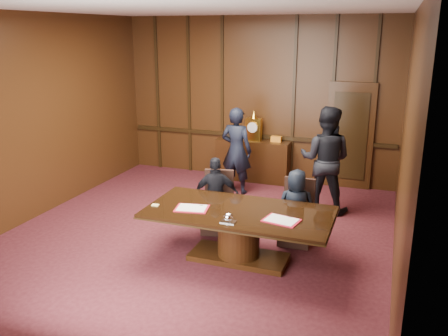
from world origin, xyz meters
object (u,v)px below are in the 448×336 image
Objects in this scene: sideboard at (253,159)px; signatory_right at (296,208)px; witness_left at (236,151)px; witness_right at (325,160)px; conference_table at (239,227)px; signatory_left at (216,196)px.

signatory_right is (1.55, -2.92, 0.11)m from sideboard.
witness_left is at bearing -63.41° from signatory_right.
sideboard is 0.83× the size of witness_right.
conference_table is 1.36× the size of witness_right.
signatory_right is at bearing 133.66° from witness_left.
conference_table is (0.90, -3.72, 0.02)m from sideboard.
witness_right is (0.18, 1.60, 0.37)m from signatory_right.
signatory_right reaches higher than conference_table.
witness_left is at bearing -9.16° from witness_right.
sideboard is 3.83m from conference_table.
witness_left is (-0.98, 2.81, 0.36)m from conference_table.
sideboard is 1.26× the size of signatory_left.
signatory_left is at bearing 103.92° from witness_left.
signatory_left is 2.05m from witness_left.
sideboard is 3.31m from signatory_right.
sideboard is 0.61× the size of conference_table.
sideboard is 1.00m from witness_left.
signatory_right is at bearing 160.56° from signatory_left.
signatory_right is at bearing -62.09° from sideboard.
signatory_left is 1.06× the size of signatory_right.
signatory_left is at bearing 129.09° from conference_table.
sideboard is at bearing -104.57° from signatory_left.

